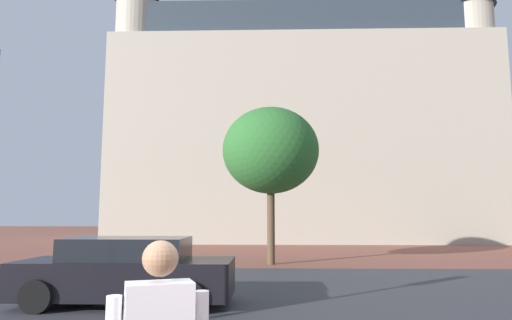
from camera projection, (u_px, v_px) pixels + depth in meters
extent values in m
plane|color=brown|center=(259.00, 282.00, 12.28)|extent=(120.00, 120.00, 0.00)
cube|color=#38383D|center=(258.00, 290.00, 11.09)|extent=(120.00, 8.92, 0.00)
cube|color=#B2A893|center=(299.00, 148.00, 34.64)|extent=(26.75, 12.44, 14.24)
cube|color=#2D3842|center=(298.00, 47.00, 35.67)|extent=(24.61, 11.45, 2.40)
cube|color=#B2A893|center=(323.00, 41.00, 35.68)|extent=(4.38, 4.38, 31.86)
cylinder|color=#B2A893|center=(133.00, 117.00, 30.46)|extent=(2.80, 2.80, 17.24)
cylinder|color=#B2A893|center=(479.00, 122.00, 29.77)|extent=(2.80, 2.80, 16.36)
sphere|color=#9E7556|center=(160.00, 258.00, 2.67)|extent=(0.22, 0.22, 0.22)
cube|color=black|center=(127.00, 278.00, 9.29)|extent=(4.48, 1.71, 0.76)
cube|color=black|center=(128.00, 249.00, 9.36)|extent=(2.51, 1.50, 0.47)
cylinder|color=black|center=(37.00, 296.00, 8.45)|extent=(0.64, 0.22, 0.64)
cylinder|color=black|center=(75.00, 283.00, 10.15)|extent=(0.64, 0.22, 0.64)
cylinder|color=black|center=(189.00, 297.00, 8.37)|extent=(0.64, 0.22, 0.64)
cylinder|color=black|center=(202.00, 283.00, 10.07)|extent=(0.64, 0.22, 0.64)
cylinder|color=brown|center=(271.00, 226.00, 16.95)|extent=(0.30, 0.30, 2.89)
ellipsoid|color=#2D6B2D|center=(271.00, 150.00, 17.32)|extent=(3.80, 3.80, 3.42)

